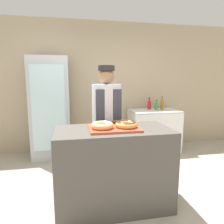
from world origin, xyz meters
TOP-DOWN VIEW (x-y plane):
  - ground_plane at (0.00, 0.00)m, footprint 14.00×14.00m
  - wall_back at (0.00, 2.13)m, footprint 8.00×0.06m
  - display_counter at (0.00, 0.00)m, footprint 1.31×0.67m
  - serving_tray at (0.00, 0.00)m, footprint 0.56×0.45m
  - donut_light_glaze at (-0.14, -0.05)m, footprint 0.25×0.25m
  - donut_chocolate_glaze at (0.14, -0.05)m, footprint 0.25×0.25m
  - brownie_back_left at (-0.06, 0.17)m, footprint 0.08×0.08m
  - brownie_back_right at (0.06, 0.17)m, footprint 0.08×0.08m
  - baker_person at (0.02, 0.64)m, footprint 0.42×0.42m
  - beverage_fridge at (-0.88, 1.73)m, footprint 0.71×0.58m
  - chest_freezer at (1.22, 1.73)m, footprint 0.99×0.67m
  - bottle_red at (1.16, 1.88)m, footprint 0.07×0.07m
  - bottle_amber at (1.40, 1.75)m, footprint 0.06×0.06m
  - bottle_green at (1.25, 1.72)m, footprint 0.06×0.06m

SIDE VIEW (x-z plane):
  - ground_plane at x=0.00m, z-range 0.00..0.00m
  - chest_freezer at x=1.22m, z-range 0.00..0.87m
  - display_counter at x=0.00m, z-range 0.00..0.94m
  - baker_person at x=0.02m, z-range 0.04..1.73m
  - bottle_green at x=1.25m, z-range 0.84..1.06m
  - serving_tray at x=0.00m, z-range 0.94..0.97m
  - beverage_fridge at x=-0.88m, z-range 0.00..1.92m
  - bottle_red at x=1.16m, z-range 0.84..1.09m
  - bottle_amber at x=1.40m, z-range 0.84..1.12m
  - brownie_back_left at x=-0.06m, z-range 0.97..1.00m
  - brownie_back_right at x=0.06m, z-range 0.97..1.00m
  - donut_light_glaze at x=-0.14m, z-range 0.97..1.04m
  - donut_chocolate_glaze at x=0.14m, z-range 0.97..1.04m
  - wall_back at x=0.00m, z-range 0.00..2.70m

